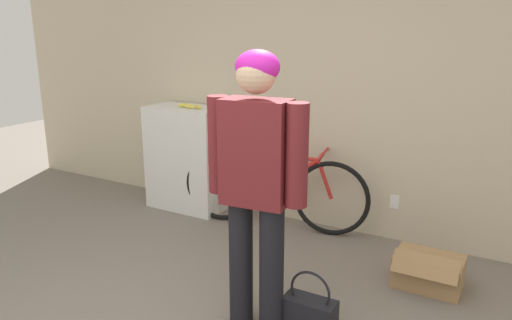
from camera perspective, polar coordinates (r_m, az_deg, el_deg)
wall_back at (r=4.48m, az=9.67°, el=8.11°), size 8.00×0.07×2.60m
side_shelf at (r=5.12m, az=-7.84°, el=0.24°), size 0.79×0.43×1.05m
person at (r=2.89m, az=0.01°, el=-1.43°), size 0.64×0.26×1.71m
bicycle at (r=4.60m, az=1.93°, el=-3.38°), size 1.76×0.49×0.76m
banana at (r=4.92m, az=-7.57°, el=6.14°), size 0.30×0.09×0.04m
handbag at (r=3.20m, az=6.12°, el=-17.16°), size 0.32×0.15×0.42m
cardboard_box at (r=3.89m, az=19.09°, el=-11.91°), size 0.47×0.37×0.30m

